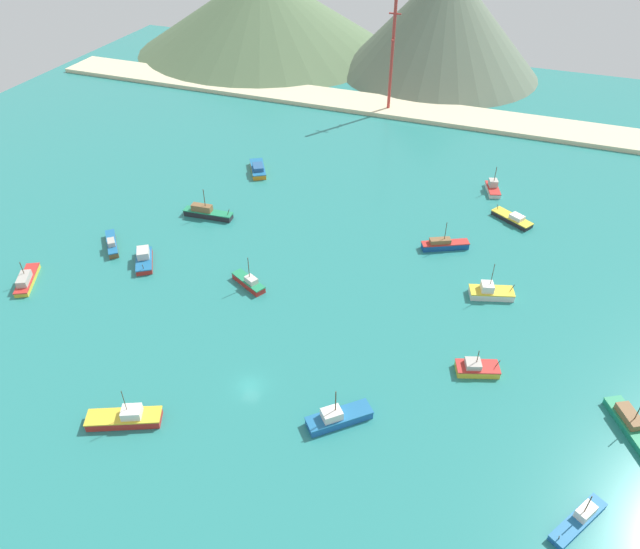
# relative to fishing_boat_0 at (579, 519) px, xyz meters

# --- Properties ---
(ground) EXTENTS (260.00, 280.00, 0.50)m
(ground) POSITION_rel_fishing_boat_0_xyz_m (-48.19, 35.96, -1.01)
(ground) COLOR teal
(fishing_boat_0) EXTENTS (6.90, 9.12, 5.52)m
(fishing_boat_0) POSITION_rel_fishing_boat_0_xyz_m (0.00, 0.00, 0.00)
(fishing_boat_0) COLOR #1E5BA8
(fishing_boat_0) RESTS_ON ground
(fishing_boat_1) EXTENTS (11.30, 3.21, 6.87)m
(fishing_boat_1) POSITION_rel_fishing_boat_0_xyz_m (-78.54, 47.16, 0.30)
(fishing_boat_1) COLOR #232328
(fishing_boat_1) RESTS_ON ground
(fishing_boat_2) EXTENTS (11.02, 7.11, 6.71)m
(fishing_boat_2) POSITION_rel_fishing_boat_0_xyz_m (-62.04, -6.50, 0.19)
(fishing_boat_2) COLOR red
(fishing_boat_2) RESTS_ON ground
(fishing_boat_3) EXTENTS (7.96, 5.53, 6.70)m
(fishing_boat_3) POSITION_rel_fishing_boat_0_xyz_m (-59.14, 28.35, 0.11)
(fishing_boat_3) COLOR red
(fishing_boat_3) RESTS_ON ground
(fishing_boat_4) EXTENTS (9.63, 6.23, 6.29)m
(fishing_boat_4) POSITION_rel_fishing_boat_0_xyz_m (-27.07, 53.34, 0.19)
(fishing_boat_4) COLOR #14478C
(fishing_boat_4) RESTS_ON ground
(fishing_boat_5) EXTENTS (7.46, 8.22, 2.31)m
(fishing_boat_5) POSITION_rel_fishing_boat_0_xyz_m (-91.11, 30.05, 0.06)
(fishing_boat_5) COLOR brown
(fishing_boat_5) RESTS_ON ground
(fishing_boat_6) EXTENTS (7.39, 5.11, 4.65)m
(fishing_boat_6) POSITION_rel_fishing_boat_0_xyz_m (-15.75, 21.20, 0.09)
(fishing_boat_6) COLOR gold
(fishing_boat_6) RESTS_ON ground
(fishing_boat_7) EXTENTS (6.92, 8.33, 2.70)m
(fishing_boat_7) POSITION_rel_fishing_boat_0_xyz_m (-81.76, 27.66, 0.22)
(fishing_boat_7) COLOR red
(fishing_boat_7) RESTS_ON ground
(fishing_boat_8) EXTENTS (7.96, 11.10, 5.98)m
(fishing_boat_8) POSITION_rel_fishing_boat_0_xyz_m (6.80, 17.66, 0.07)
(fishing_boat_8) COLOR #198466
(fishing_boat_8) RESTS_ON ground
(fishing_boat_9) EXTENTS (4.52, 7.27, 6.31)m
(fishing_boat_9) POSITION_rel_fishing_boat_0_xyz_m (-20.76, 80.68, 0.16)
(fishing_boat_9) COLOR silver
(fishing_boat_9) RESTS_ON ground
(fishing_boat_10) EXTENTS (9.22, 8.69, 6.65)m
(fishing_boat_10) POSITION_rel_fishing_boat_0_xyz_m (-33.19, 4.32, 0.20)
(fishing_boat_10) COLOR #1E5BA8
(fishing_boat_10) RESTS_ON ground
(fishing_boat_11) EXTENTS (8.59, 5.42, 7.34)m
(fishing_boat_11) POSITION_rel_fishing_boat_0_xyz_m (-16.16, 41.08, 0.21)
(fishing_boat_11) COLOR silver
(fishing_boat_11) RESTS_ON ground
(fishing_boat_12) EXTENTS (6.63, 9.53, 4.99)m
(fishing_boat_12) POSITION_rel_fishing_boat_0_xyz_m (-98.92, 14.40, 0.11)
(fishing_boat_12) COLOR gold
(fishing_boat_12) RESTS_ON ground
(fishing_boat_13) EXTENTS (9.41, 7.31, 2.19)m
(fishing_boat_13) POSITION_rel_fishing_boat_0_xyz_m (-14.97, 68.79, -0.04)
(fishing_boat_13) COLOR #232328
(fishing_boat_13) RESTS_ON ground
(fishing_boat_15) EXTENTS (7.58, 9.68, 2.34)m
(fishing_boat_15) POSITION_rel_fishing_boat_0_xyz_m (-76.95, 70.17, 0.14)
(fishing_boat_15) COLOR orange
(fishing_boat_15) RESTS_ON ground
(beach_strip) EXTENTS (247.00, 15.02, 1.20)m
(beach_strip) POSITION_rel_fishing_boat_0_xyz_m (-48.19, 121.24, -0.16)
(beach_strip) COLOR beige
(beach_strip) RESTS_ON ground
(hill_west) EXTENTS (95.66, 95.66, 28.55)m
(hill_west) POSITION_rel_fishing_boat_0_xyz_m (-117.33, 162.19, 13.51)
(hill_west) COLOR #56704C
(hill_west) RESTS_ON ground
(hill_central) EXTENTS (67.73, 67.73, 35.41)m
(hill_central) POSITION_rel_fishing_boat_0_xyz_m (-49.44, 158.91, 16.95)
(hill_central) COLOR #60705B
(hill_central) RESTS_ON ground
(radio_tower) EXTENTS (3.39, 2.71, 33.93)m
(radio_tower) POSITION_rel_fishing_boat_0_xyz_m (-56.62, 119.02, 16.54)
(radio_tower) COLOR #B7332D
(radio_tower) RESTS_ON ground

